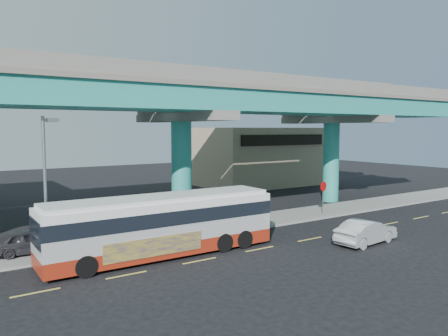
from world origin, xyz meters
TOP-DOWN VIEW (x-y plane):
  - ground at (0.00, 0.00)m, footprint 120.00×120.00m
  - sidewalk at (0.00, 5.50)m, footprint 70.00×4.00m
  - lane_markings at (-0.00, -0.30)m, footprint 58.00×0.12m
  - viaduct at (-0.00, 9.11)m, footprint 52.00×12.40m
  - building_beige at (18.00, 22.98)m, footprint 14.00×10.23m
  - transit_bus at (-5.20, 1.58)m, footprint 12.84×2.85m
  - sedan at (6.01, -2.94)m, footprint 2.38×4.75m
  - parked_car at (-11.17, 5.56)m, footprint 2.02×4.09m
  - street_lamp at (-10.59, 3.45)m, footprint 0.50×2.42m
  - stop_sign at (9.89, 4.18)m, footprint 0.79×0.15m

SIDE VIEW (x-z plane):
  - ground at x=0.00m, z-range 0.00..0.00m
  - lane_markings at x=0.00m, z-range 0.00..0.01m
  - sidewalk at x=0.00m, z-range 0.00..0.15m
  - sedan at x=6.01m, z-range 0.00..1.47m
  - parked_car at x=-11.17m, z-range 0.15..1.48m
  - transit_bus at x=-5.20m, z-range 0.16..3.45m
  - stop_sign at x=9.89m, z-range 0.74..3.38m
  - building_beige at x=18.00m, z-range 0.01..7.01m
  - street_lamp at x=-10.59m, z-range 1.28..8.65m
  - viaduct at x=0.00m, z-range 3.29..14.99m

